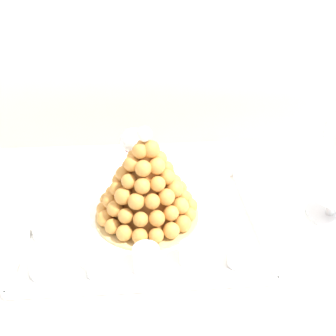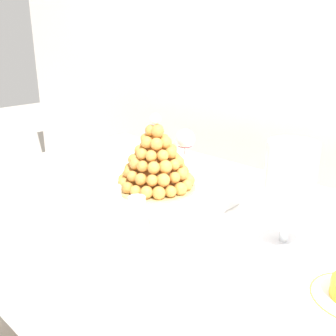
# 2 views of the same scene
# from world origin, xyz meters

# --- Properties ---
(backdrop_wall) EXTENTS (4.80, 0.10, 2.50)m
(backdrop_wall) POSITION_xyz_m (0.00, 0.91, 1.25)
(backdrop_wall) COLOR silver
(backdrop_wall) RESTS_ON ground_plane
(buffet_table) EXTENTS (1.59, 0.93, 0.76)m
(buffet_table) POSITION_xyz_m (0.00, 0.00, 0.67)
(buffet_table) COLOR brown
(buffet_table) RESTS_ON ground_plane
(serving_tray) EXTENTS (0.56, 0.42, 0.02)m
(serving_tray) POSITION_xyz_m (-0.15, 0.01, 0.76)
(serving_tray) COLOR white
(serving_tray) RESTS_ON buffet_table
(croquembouche) EXTENTS (0.26, 0.26, 0.25)m
(croquembouche) POSITION_xyz_m (-0.14, 0.05, 0.86)
(croquembouche) COLOR tan
(croquembouche) RESTS_ON serving_tray
(dessert_cup_left) EXTENTS (0.06, 0.06, 0.05)m
(dessert_cup_left) POSITION_xyz_m (-0.36, -0.13, 0.79)
(dessert_cup_left) COLOR silver
(dessert_cup_left) RESTS_ON serving_tray
(dessert_cup_mid_left) EXTENTS (0.05, 0.05, 0.06)m
(dessert_cup_mid_left) POSITION_xyz_m (-0.25, -0.14, 0.79)
(dessert_cup_mid_left) COLOR silver
(dessert_cup_mid_left) RESTS_ON serving_tray
(dessert_cup_centre) EXTENTS (0.06, 0.06, 0.05)m
(dessert_cup_centre) POSITION_xyz_m (-0.15, -0.13, 0.79)
(dessert_cup_centre) COLOR silver
(dessert_cup_centre) RESTS_ON serving_tray
(dessert_cup_mid_right) EXTENTS (0.05, 0.05, 0.05)m
(dessert_cup_mid_right) POSITION_xyz_m (-0.05, -0.12, 0.78)
(dessert_cup_mid_right) COLOR silver
(dessert_cup_mid_right) RESTS_ON serving_tray
(dessert_cup_right) EXTENTS (0.05, 0.05, 0.05)m
(dessert_cup_right) POSITION_xyz_m (0.05, -0.13, 0.79)
(dessert_cup_right) COLOR silver
(dessert_cup_right) RESTS_ON serving_tray
(creme_brulee_ramekin) EXTENTS (0.10, 0.10, 0.02)m
(creme_brulee_ramekin) POSITION_xyz_m (-0.37, -0.00, 0.77)
(creme_brulee_ramekin) COLOR white
(creme_brulee_ramekin) RESTS_ON serving_tray
(macaron_goblet) EXTENTS (0.12, 0.12, 0.26)m
(macaron_goblet) POSITION_xyz_m (0.33, 0.03, 0.91)
(macaron_goblet) COLOR white
(macaron_goblet) RESTS_ON buffet_table
(wine_glass) EXTENTS (0.07, 0.07, 0.17)m
(wine_glass) POSITION_xyz_m (-0.17, 0.23, 0.88)
(wine_glass) COLOR silver
(wine_glass) RESTS_ON buffet_table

